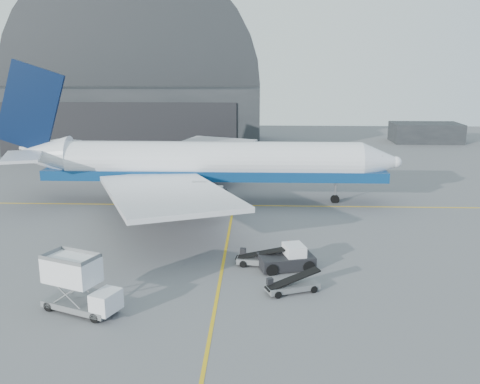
{
  "coord_description": "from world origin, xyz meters",
  "views": [
    {
      "loc": [
        3.03,
        -41.51,
        16.96
      ],
      "look_at": [
        1.17,
        8.59,
        4.5
      ],
      "focal_mm": 40.0,
      "sensor_mm": 36.0,
      "label": 1
    }
  ],
  "objects_px": {
    "airliner": "(198,163)",
    "belt_loader_a": "(292,286)",
    "belt_loader_b": "(262,259)",
    "catering_truck": "(78,285)",
    "pushback_tug": "(288,259)"
  },
  "relations": [
    {
      "from": "catering_truck",
      "to": "pushback_tug",
      "type": "bearing_deg",
      "value": 52.22
    },
    {
      "from": "airliner",
      "to": "belt_loader_b",
      "type": "relative_size",
      "value": 10.38
    },
    {
      "from": "belt_loader_a",
      "to": "belt_loader_b",
      "type": "relative_size",
      "value": 0.91
    },
    {
      "from": "airliner",
      "to": "catering_truck",
      "type": "relative_size",
      "value": 8.22
    },
    {
      "from": "pushback_tug",
      "to": "belt_loader_a",
      "type": "bearing_deg",
      "value": -104.27
    },
    {
      "from": "belt_loader_a",
      "to": "pushback_tug",
      "type": "bearing_deg",
      "value": 69.56
    },
    {
      "from": "airliner",
      "to": "belt_loader_a",
      "type": "bearing_deg",
      "value": -69.06
    },
    {
      "from": "pushback_tug",
      "to": "catering_truck",
      "type": "bearing_deg",
      "value": -165.59
    },
    {
      "from": "catering_truck",
      "to": "pushback_tug",
      "type": "xyz_separation_m",
      "value": [
        14.79,
        8.4,
        -1.17
      ]
    },
    {
      "from": "airliner",
      "to": "belt_loader_b",
      "type": "distance_m",
      "value": 22.52
    },
    {
      "from": "airliner",
      "to": "belt_loader_a",
      "type": "distance_m",
      "value": 28.18
    },
    {
      "from": "pushback_tug",
      "to": "belt_loader_b",
      "type": "height_order",
      "value": "pushback_tug"
    },
    {
      "from": "catering_truck",
      "to": "belt_loader_b",
      "type": "height_order",
      "value": "catering_truck"
    },
    {
      "from": "catering_truck",
      "to": "pushback_tug",
      "type": "relative_size",
      "value": 1.2
    },
    {
      "from": "catering_truck",
      "to": "belt_loader_a",
      "type": "bearing_deg",
      "value": 36.43
    }
  ]
}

